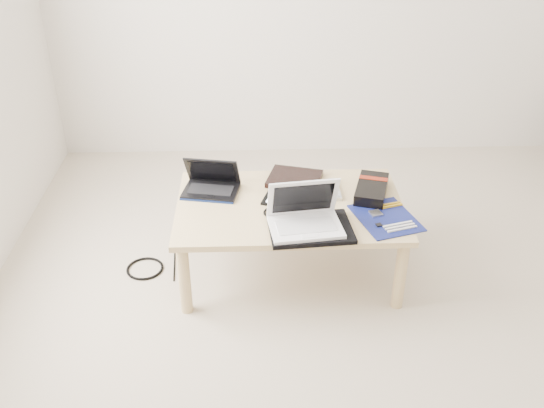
{
  "coord_description": "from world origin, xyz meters",
  "views": [
    {
      "loc": [
        -0.67,
        -1.95,
        1.91
      ],
      "look_at": [
        -0.59,
        0.57,
        0.4
      ],
      "focal_mm": 40.0,
      "sensor_mm": 36.0,
      "label": 1
    }
  ],
  "objects_px": {
    "netbook": "(211,184)",
    "gpu_box": "(372,189)",
    "white_laptop": "(305,217)",
    "coffee_table": "(290,212)"
  },
  "relations": [
    {
      "from": "coffee_table",
      "to": "white_laptop",
      "type": "xyz_separation_m",
      "value": [
        0.05,
        -0.23,
        0.11
      ]
    },
    {
      "from": "coffee_table",
      "to": "netbook",
      "type": "xyz_separation_m",
      "value": [
        -0.39,
        0.14,
        0.09
      ]
    },
    {
      "from": "netbook",
      "to": "white_laptop",
      "type": "relative_size",
      "value": 0.87
    },
    {
      "from": "coffee_table",
      "to": "white_laptop",
      "type": "distance_m",
      "value": 0.26
    },
    {
      "from": "coffee_table",
      "to": "netbook",
      "type": "relative_size",
      "value": 3.65
    },
    {
      "from": "coffee_table",
      "to": "gpu_box",
      "type": "bearing_deg",
      "value": 10.19
    },
    {
      "from": "white_laptop",
      "to": "gpu_box",
      "type": "bearing_deg",
      "value": 39.88
    },
    {
      "from": "white_laptop",
      "to": "gpu_box",
      "type": "height_order",
      "value": "white_laptop"
    },
    {
      "from": "white_laptop",
      "to": "gpu_box",
      "type": "xyz_separation_m",
      "value": [
        0.36,
        0.3,
        -0.04
      ]
    },
    {
      "from": "netbook",
      "to": "gpu_box",
      "type": "height_order",
      "value": "netbook"
    }
  ]
}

